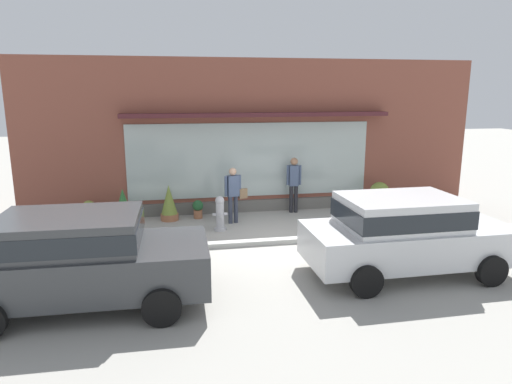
{
  "coord_description": "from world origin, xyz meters",
  "views": [
    {
      "loc": [
        -2.62,
        -10.6,
        3.67
      ],
      "look_at": [
        -0.39,
        1.2,
        1.01
      ],
      "focal_mm": 32.01,
      "sensor_mm": 36.0,
      "label": 1
    }
  ],
  "objects_px": {
    "potted_plant_low_front": "(123,206)",
    "potted_plant_window_left": "(379,195)",
    "pedestrian_passerby": "(294,181)",
    "potted_plant_by_entrance": "(169,203)",
    "parked_car_silver": "(404,231)",
    "potted_plant_near_hydrant": "(198,208)",
    "parked_car_dark_gray": "(80,255)",
    "potted_plant_trailing_edge": "(89,212)",
    "pedestrian_with_handbag": "(234,191)",
    "fire_hydrant": "(220,213)"
  },
  "relations": [
    {
      "from": "potted_plant_low_front",
      "to": "potted_plant_window_left",
      "type": "bearing_deg",
      "value": -0.68
    },
    {
      "from": "pedestrian_passerby",
      "to": "potted_plant_by_entrance",
      "type": "distance_m",
      "value": 3.8
    },
    {
      "from": "pedestrian_passerby",
      "to": "potted_plant_window_left",
      "type": "height_order",
      "value": "pedestrian_passerby"
    },
    {
      "from": "potted_plant_by_entrance",
      "to": "parked_car_silver",
      "type": "bearing_deg",
      "value": -46.38
    },
    {
      "from": "parked_car_silver",
      "to": "potted_plant_near_hydrant",
      "type": "height_order",
      "value": "parked_car_silver"
    },
    {
      "from": "parked_car_dark_gray",
      "to": "potted_plant_trailing_edge",
      "type": "xyz_separation_m",
      "value": [
        -0.73,
        5.33,
        -0.59
      ]
    },
    {
      "from": "potted_plant_window_left",
      "to": "potted_plant_low_front",
      "type": "height_order",
      "value": "potted_plant_low_front"
    },
    {
      "from": "parked_car_dark_gray",
      "to": "potted_plant_low_front",
      "type": "distance_m",
      "value": 5.25
    },
    {
      "from": "parked_car_dark_gray",
      "to": "potted_plant_trailing_edge",
      "type": "relative_size",
      "value": 6.43
    },
    {
      "from": "pedestrian_passerby",
      "to": "potted_plant_trailing_edge",
      "type": "xyz_separation_m",
      "value": [
        -5.99,
        -0.07,
        -0.66
      ]
    },
    {
      "from": "pedestrian_passerby",
      "to": "potted_plant_trailing_edge",
      "type": "distance_m",
      "value": 6.03
    },
    {
      "from": "parked_car_silver",
      "to": "pedestrian_passerby",
      "type": "bearing_deg",
      "value": 99.8
    },
    {
      "from": "pedestrian_with_handbag",
      "to": "fire_hydrant",
      "type": "bearing_deg",
      "value": -143.08
    },
    {
      "from": "potted_plant_trailing_edge",
      "to": "potted_plant_near_hydrant",
      "type": "bearing_deg",
      "value": -0.92
    },
    {
      "from": "fire_hydrant",
      "to": "parked_car_silver",
      "type": "xyz_separation_m",
      "value": [
        3.35,
        -3.65,
        0.44
      ]
    },
    {
      "from": "pedestrian_passerby",
      "to": "fire_hydrant",
      "type": "bearing_deg",
      "value": -142.07
    },
    {
      "from": "pedestrian_passerby",
      "to": "potted_plant_window_left",
      "type": "distance_m",
      "value": 2.76
    },
    {
      "from": "parked_car_dark_gray",
      "to": "potted_plant_low_front",
      "type": "relative_size",
      "value": 4.28
    },
    {
      "from": "pedestrian_passerby",
      "to": "pedestrian_with_handbag",
      "type": "bearing_deg",
      "value": -150.36
    },
    {
      "from": "pedestrian_passerby",
      "to": "potted_plant_by_entrance",
      "type": "relative_size",
      "value": 1.63
    },
    {
      "from": "potted_plant_near_hydrant",
      "to": "potted_plant_by_entrance",
      "type": "distance_m",
      "value": 0.85
    },
    {
      "from": "parked_car_dark_gray",
      "to": "potted_plant_trailing_edge",
      "type": "distance_m",
      "value": 5.41
    },
    {
      "from": "fire_hydrant",
      "to": "potted_plant_low_front",
      "type": "height_order",
      "value": "potted_plant_low_front"
    },
    {
      "from": "fire_hydrant",
      "to": "potted_plant_window_left",
      "type": "height_order",
      "value": "fire_hydrant"
    },
    {
      "from": "potted_plant_by_entrance",
      "to": "potted_plant_low_front",
      "type": "distance_m",
      "value": 1.28
    },
    {
      "from": "parked_car_silver",
      "to": "potted_plant_trailing_edge",
      "type": "xyz_separation_m",
      "value": [
        -6.91,
        5.01,
        -0.57
      ]
    },
    {
      "from": "pedestrian_with_handbag",
      "to": "potted_plant_trailing_edge",
      "type": "distance_m",
      "value": 4.14
    },
    {
      "from": "potted_plant_trailing_edge",
      "to": "potted_plant_window_left",
      "type": "bearing_deg",
      "value": -1.28
    },
    {
      "from": "parked_car_dark_gray",
      "to": "potted_plant_by_entrance",
      "type": "bearing_deg",
      "value": 75.06
    },
    {
      "from": "pedestrian_passerby",
      "to": "parked_car_silver",
      "type": "relative_size",
      "value": 0.41
    },
    {
      "from": "potted_plant_trailing_edge",
      "to": "parked_car_dark_gray",
      "type": "bearing_deg",
      "value": -82.18
    },
    {
      "from": "fire_hydrant",
      "to": "parked_car_dark_gray",
      "type": "distance_m",
      "value": 4.9
    },
    {
      "from": "potted_plant_by_entrance",
      "to": "potted_plant_window_left",
      "type": "relative_size",
      "value": 1.16
    },
    {
      "from": "pedestrian_passerby",
      "to": "potted_plant_trailing_edge",
      "type": "relative_size",
      "value": 2.6
    },
    {
      "from": "potted_plant_near_hydrant",
      "to": "fire_hydrant",
      "type": "bearing_deg",
      "value": -68.76
    },
    {
      "from": "pedestrian_passerby",
      "to": "potted_plant_trailing_edge",
      "type": "bearing_deg",
      "value": -171.91
    },
    {
      "from": "pedestrian_passerby",
      "to": "potted_plant_by_entrance",
      "type": "bearing_deg",
      "value": -170.08
    },
    {
      "from": "pedestrian_with_handbag",
      "to": "parked_car_dark_gray",
      "type": "height_order",
      "value": "parked_car_dark_gray"
    },
    {
      "from": "fire_hydrant",
      "to": "potted_plant_by_entrance",
      "type": "bearing_deg",
      "value": 136.51
    },
    {
      "from": "fire_hydrant",
      "to": "parked_car_silver",
      "type": "bearing_deg",
      "value": -47.45
    },
    {
      "from": "potted_plant_low_front",
      "to": "potted_plant_by_entrance",
      "type": "bearing_deg",
      "value": 0.35
    },
    {
      "from": "potted_plant_low_front",
      "to": "pedestrian_with_handbag",
      "type": "bearing_deg",
      "value": -11.55
    },
    {
      "from": "potted_plant_by_entrance",
      "to": "potted_plant_window_left",
      "type": "height_order",
      "value": "potted_plant_by_entrance"
    },
    {
      "from": "parked_car_silver",
      "to": "potted_plant_trailing_edge",
      "type": "relative_size",
      "value": 6.34
    },
    {
      "from": "parked_car_dark_gray",
      "to": "parked_car_silver",
      "type": "bearing_deg",
      "value": 4.01
    },
    {
      "from": "fire_hydrant",
      "to": "pedestrian_passerby",
      "type": "bearing_deg",
      "value": 30.53
    },
    {
      "from": "parked_car_silver",
      "to": "potted_plant_by_entrance",
      "type": "bearing_deg",
      "value": 133.16
    },
    {
      "from": "fire_hydrant",
      "to": "potted_plant_near_hydrant",
      "type": "xyz_separation_m",
      "value": [
        -0.51,
        1.31,
        -0.17
      ]
    },
    {
      "from": "fire_hydrant",
      "to": "pedestrian_passerby",
      "type": "xyz_separation_m",
      "value": [
        2.43,
        1.43,
        0.52
      ]
    },
    {
      "from": "pedestrian_with_handbag",
      "to": "potted_plant_low_front",
      "type": "distance_m",
      "value": 3.18
    }
  ]
}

